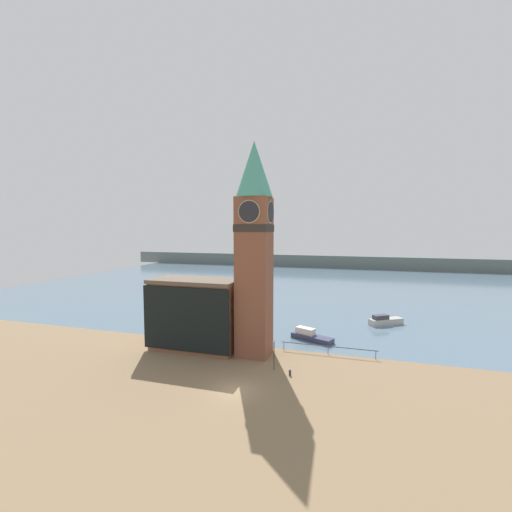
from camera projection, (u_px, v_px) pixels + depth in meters
The scene contains 10 objects.
ground_plane at pixel (234, 391), 34.02m from camera, with size 160.00×160.00×0.00m, color #846B4C.
water at pixel (318, 282), 103.78m from camera, with size 160.00×120.00×0.00m.
far_shoreline at pixel (329, 262), 141.76m from camera, with size 180.00×3.00×5.00m.
pier_railing at pixel (328, 347), 43.86m from camera, with size 12.19×0.08×1.09m.
clock_tower at pixel (254, 243), 42.84m from camera, with size 4.62×4.62×26.88m.
pier_building at pixel (195, 314), 45.82m from camera, with size 11.91×5.86×9.42m.
boat_near at pixel (310, 336), 49.56m from camera, with size 6.42×4.15×1.65m.
boat_far at pixel (385, 321), 57.47m from camera, with size 5.80×4.64×1.71m.
mooring_bollard_near at pixel (290, 372), 37.54m from camera, with size 0.27×0.27×0.67m.
lamp_post at pixel (274, 349), 38.97m from camera, with size 0.32×0.32×3.49m.
Camera 1 is at (11.57, -30.81, 16.11)m, focal length 24.00 mm.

